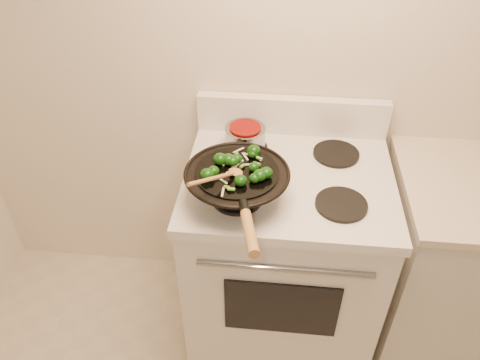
# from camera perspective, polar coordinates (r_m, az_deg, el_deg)

# --- Properties ---
(stove) EXTENTS (0.78, 0.67, 1.08)m
(stove) POSITION_cam_1_polar(r_m,az_deg,el_deg) (2.06, 5.20, -9.27)
(stove) COLOR white
(stove) RESTS_ON ground
(counter_unit) EXTENTS (0.74, 0.62, 0.91)m
(counter_unit) POSITION_cam_1_polar(r_m,az_deg,el_deg) (2.25, 26.15, -9.63)
(counter_unit) COLOR silver
(counter_unit) RESTS_ON ground
(wok) EXTENTS (0.36, 0.59, 0.17)m
(wok) POSITION_cam_1_polar(r_m,az_deg,el_deg) (1.59, -0.34, -0.43)
(wok) COLOR black
(wok) RESTS_ON stove
(stirfry) EXTENTS (0.24, 0.27, 0.04)m
(stirfry) POSITION_cam_1_polar(r_m,az_deg,el_deg) (1.56, -0.09, 1.78)
(stirfry) COLOR #0E3909
(stirfry) RESTS_ON wok
(wooden_spoon) EXTENTS (0.16, 0.21, 0.09)m
(wooden_spoon) POSITION_cam_1_polar(r_m,az_deg,el_deg) (1.49, -2.11, 0.53)
(wooden_spoon) COLOR #A1703F
(wooden_spoon) RESTS_ON wok
(saucepan) EXTENTS (0.16, 0.26, 0.09)m
(saucepan) POSITION_cam_1_polar(r_m,az_deg,el_deg) (1.84, 0.61, 5.21)
(saucepan) COLOR gray
(saucepan) RESTS_ON stove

